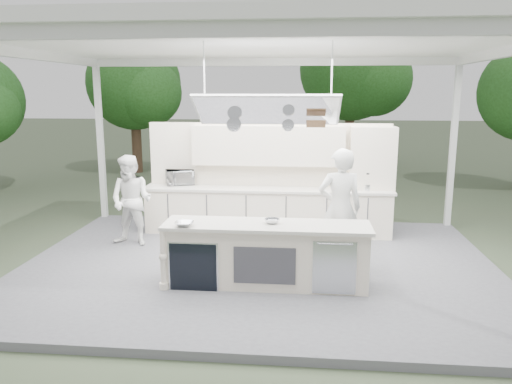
# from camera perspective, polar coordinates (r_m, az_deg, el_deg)

# --- Properties ---
(ground) EXTENTS (90.00, 90.00, 0.00)m
(ground) POSITION_cam_1_polar(r_m,az_deg,el_deg) (8.66, 0.31, -8.91)
(ground) COLOR #3B4831
(ground) RESTS_ON ground
(stage_deck) EXTENTS (8.00, 6.00, 0.12)m
(stage_deck) POSITION_cam_1_polar(r_m,az_deg,el_deg) (8.64, 0.31, -8.54)
(stage_deck) COLOR slate
(stage_deck) RESTS_ON ground
(tent) EXTENTS (8.20, 6.20, 3.86)m
(tent) POSITION_cam_1_polar(r_m,az_deg,el_deg) (8.13, 0.35, 16.38)
(tent) COLOR white
(tent) RESTS_ON ground
(demo_island) EXTENTS (3.10, 0.79, 0.95)m
(demo_island) POSITION_cam_1_polar(r_m,az_deg,el_deg) (7.59, 1.03, -7.13)
(demo_island) COLOR beige
(demo_island) RESTS_ON stage_deck
(back_counter) EXTENTS (5.08, 0.72, 0.95)m
(back_counter) POSITION_cam_1_polar(r_m,az_deg,el_deg) (10.30, 1.28, -2.10)
(back_counter) COLOR beige
(back_counter) RESTS_ON stage_deck
(back_wall_unit) EXTENTS (5.05, 0.48, 2.25)m
(back_wall_unit) POSITION_cam_1_polar(r_m,az_deg,el_deg) (10.30, 3.87, 3.42)
(back_wall_unit) COLOR beige
(back_wall_unit) RESTS_ON stage_deck
(tree_cluster) EXTENTS (19.55, 9.40, 5.85)m
(tree_cluster) POSITION_cam_1_polar(r_m,az_deg,el_deg) (17.88, 2.73, 12.36)
(tree_cluster) COLOR #4F3327
(tree_cluster) RESTS_ON ground
(head_chef) EXTENTS (0.79, 0.57, 2.00)m
(head_chef) POSITION_cam_1_polar(r_m,az_deg,el_deg) (8.32, 9.56, -1.86)
(head_chef) COLOR white
(head_chef) RESTS_ON stage_deck
(sous_chef) EXTENTS (0.93, 0.78, 1.72)m
(sous_chef) POSITION_cam_1_polar(r_m,az_deg,el_deg) (9.71, -14.05, -0.96)
(sous_chef) COLOR white
(sous_chef) RESTS_ON stage_deck
(toaster_oven) EXTENTS (0.68, 0.57, 0.32)m
(toaster_oven) POSITION_cam_1_polar(r_m,az_deg,el_deg) (10.64, -8.70, 1.69)
(toaster_oven) COLOR silver
(toaster_oven) RESTS_ON back_counter
(bowl_large) EXTENTS (0.29, 0.29, 0.07)m
(bowl_large) POSITION_cam_1_polar(r_m,az_deg,el_deg) (7.39, -8.19, -3.63)
(bowl_large) COLOR silver
(bowl_large) RESTS_ON demo_island
(bowl_small) EXTENTS (0.23, 0.23, 0.07)m
(bowl_small) POSITION_cam_1_polar(r_m,az_deg,el_deg) (7.48, 1.85, -3.33)
(bowl_small) COLOR silver
(bowl_small) RESTS_ON demo_island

